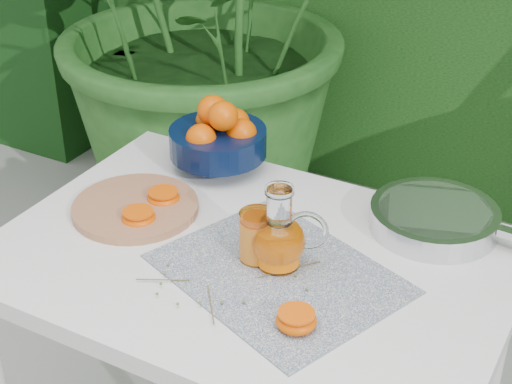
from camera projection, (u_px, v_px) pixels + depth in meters
The scene contains 9 objects.
white_table at pixel (251, 287), 1.58m from camera, with size 1.00×0.70×0.75m.
placemat at pixel (278, 274), 1.48m from camera, with size 0.43×0.34×0.00m, color #0C1C44.
cutting_board at pixel (135, 207), 1.67m from camera, with size 0.27×0.27×0.02m, color #AD714E.
fruit_bowl at pixel (219, 136), 1.80m from camera, with size 0.27×0.27×0.18m.
juice_pitcher at pixel (280, 239), 1.47m from camera, with size 0.16×0.13×0.17m.
juice_tumbler at pixel (257, 237), 1.49m from camera, with size 0.08×0.08×0.10m.
saute_pan at pixel (436, 218), 1.60m from camera, with size 0.47×0.28×0.05m.
orange_halves at pixel (193, 240), 1.55m from camera, with size 0.51×0.31×0.03m.
thyme_sprigs at pixel (224, 283), 1.44m from camera, with size 0.30×0.26×0.01m.
Camera 1 is at (0.59, -1.10, 1.63)m, focal length 55.00 mm.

